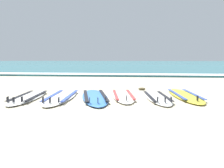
{
  "coord_description": "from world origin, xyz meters",
  "views": [
    {
      "loc": [
        0.56,
        -5.0,
        0.98
      ],
      "look_at": [
        -0.04,
        1.25,
        0.25
      ],
      "focal_mm": 35.63,
      "sensor_mm": 36.0,
      "label": 1
    }
  ],
  "objects": [
    {
      "name": "surfboard_0",
      "position": [
        -1.99,
        0.16,
        0.04
      ],
      "size": [
        0.75,
        2.23,
        0.18
      ],
      "color": "white",
      "rests_on": "ground"
    },
    {
      "name": "surfboard_2",
      "position": [
        -0.38,
        0.35,
        0.04
      ],
      "size": [
        1.17,
        2.52,
        0.18
      ],
      "color": "#3875CC",
      "rests_on": "ground"
    },
    {
      "name": "surfboard_3",
      "position": [
        0.3,
        0.57,
        0.04
      ],
      "size": [
        0.82,
        2.18,
        0.18
      ],
      "color": "silver",
      "rests_on": "ground"
    },
    {
      "name": "sea",
      "position": [
        0.0,
        36.61,
        0.05
      ],
      "size": [
        80.0,
        60.0,
        0.1
      ],
      "primitive_type": "cube",
      "color": "teal",
      "rests_on": "ground"
    },
    {
      "name": "seaweed_clump_near_shoreline",
      "position": [
        0.83,
        1.86,
        0.04
      ],
      "size": [
        0.22,
        0.18,
        0.08
      ],
      "primitive_type": "ellipsoid",
      "color": "#4C4228",
      "rests_on": "ground"
    },
    {
      "name": "surfboard_5",
      "position": [
        1.87,
        0.76,
        0.04
      ],
      "size": [
        0.75,
        2.38,
        0.18
      ],
      "color": "yellow",
      "rests_on": "ground"
    },
    {
      "name": "ground_plane",
      "position": [
        0.0,
        0.0,
        0.0
      ],
      "size": [
        80.0,
        80.0,
        0.0
      ],
      "primitive_type": "plane",
      "color": "#B7AD93"
    },
    {
      "name": "wave_foam_strip",
      "position": [
        0.0,
        7.25,
        0.06
      ],
      "size": [
        80.0,
        1.29,
        0.11
      ],
      "primitive_type": "cube",
      "color": "white",
      "rests_on": "ground"
    },
    {
      "name": "surfboard_4",
      "position": [
        1.14,
        0.39,
        0.04
      ],
      "size": [
        0.72,
        2.09,
        0.18
      ],
      "color": "white",
      "rests_on": "ground"
    },
    {
      "name": "surfboard_1",
      "position": [
        -1.2,
        0.27,
        0.04
      ],
      "size": [
        0.75,
        2.43,
        0.18
      ],
      "color": "silver",
      "rests_on": "ground"
    }
  ]
}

